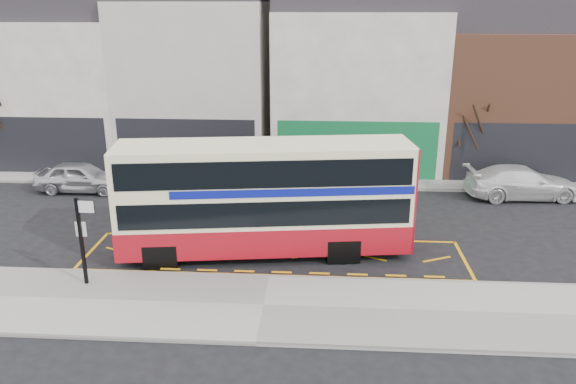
# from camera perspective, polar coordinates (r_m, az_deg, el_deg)

# --- Properties ---
(ground) EXTENTS (120.00, 120.00, 0.00)m
(ground) POSITION_cam_1_polar(r_m,az_deg,el_deg) (19.72, -1.79, -8.38)
(ground) COLOR black
(ground) RESTS_ON ground
(pavement) EXTENTS (40.00, 4.00, 0.15)m
(pavement) POSITION_cam_1_polar(r_m,az_deg,el_deg) (17.67, -2.50, -11.56)
(pavement) COLOR #A6A29D
(pavement) RESTS_ON ground
(kerb) EXTENTS (40.00, 0.15, 0.15)m
(kerb) POSITION_cam_1_polar(r_m,az_deg,el_deg) (19.35, -1.90, -8.69)
(kerb) COLOR gray
(kerb) RESTS_ON ground
(far_pavement) EXTENTS (50.00, 3.00, 0.15)m
(far_pavement) POSITION_cam_1_polar(r_m,az_deg,el_deg) (29.87, 0.17, 1.40)
(far_pavement) COLOR #A6A29D
(far_pavement) RESTS_ON ground
(road_markings) EXTENTS (14.00, 3.40, 0.01)m
(road_markings) POSITION_cam_1_polar(r_m,az_deg,el_deg) (21.14, -1.38, -6.39)
(road_markings) COLOR #F9A70D
(road_markings) RESTS_ON ground
(terrace_far_left) EXTENTS (8.00, 8.01, 10.80)m
(terrace_far_left) POSITION_cam_1_polar(r_m,az_deg,el_deg) (36.08, -21.75, 10.84)
(terrace_far_left) COLOR white
(terrace_far_left) RESTS_ON ground
(terrace_left) EXTENTS (8.00, 8.01, 11.80)m
(terrace_left) POSITION_cam_1_polar(r_m,az_deg,el_deg) (33.44, -9.06, 12.24)
(terrace_left) COLOR beige
(terrace_left) RESTS_ON ground
(terrace_green_shop) EXTENTS (9.00, 8.01, 11.30)m
(terrace_green_shop) POSITION_cam_1_polar(r_m,az_deg,el_deg) (32.73, 6.87, 11.76)
(terrace_green_shop) COLOR white
(terrace_green_shop) RESTS_ON ground
(terrace_right) EXTENTS (9.00, 8.01, 10.30)m
(terrace_right) POSITION_cam_1_polar(r_m,az_deg,el_deg) (34.47, 22.18, 10.05)
(terrace_right) COLOR brown
(terrace_right) RESTS_ON ground
(double_decker_bus) EXTENTS (10.84, 3.84, 4.23)m
(double_decker_bus) POSITION_cam_1_polar(r_m,az_deg,el_deg) (20.48, -2.28, -0.54)
(double_decker_bus) COLOR #FFF6C2
(double_decker_bus) RESTS_ON ground
(bus_stop_post) EXTENTS (0.75, 0.13, 3.01)m
(bus_stop_post) POSITION_cam_1_polar(r_m,az_deg,el_deg) (19.23, -20.16, -3.91)
(bus_stop_post) COLOR black
(bus_stop_post) RESTS_ON pavement
(car_silver) EXTENTS (4.39, 1.77, 1.50)m
(car_silver) POSITION_cam_1_polar(r_m,az_deg,el_deg) (29.70, -20.32, 1.45)
(car_silver) COLOR silver
(car_silver) RESTS_ON ground
(car_grey) EXTENTS (4.54, 2.53, 1.42)m
(car_grey) POSITION_cam_1_polar(r_m,az_deg,el_deg) (27.93, 0.32, 1.51)
(car_grey) COLOR #3C3E43
(car_grey) RESTS_ON ground
(car_white) EXTENTS (5.44, 2.52, 1.54)m
(car_white) POSITION_cam_1_polar(r_m,az_deg,el_deg) (29.19, 22.65, 0.92)
(car_white) COLOR white
(car_white) RESTS_ON ground
(street_tree_right) EXTENTS (2.49, 2.49, 5.37)m
(street_tree_right) POSITION_cam_1_polar(r_m,az_deg,el_deg) (30.36, 18.21, 7.72)
(street_tree_right) COLOR #301E15
(street_tree_right) RESTS_ON ground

